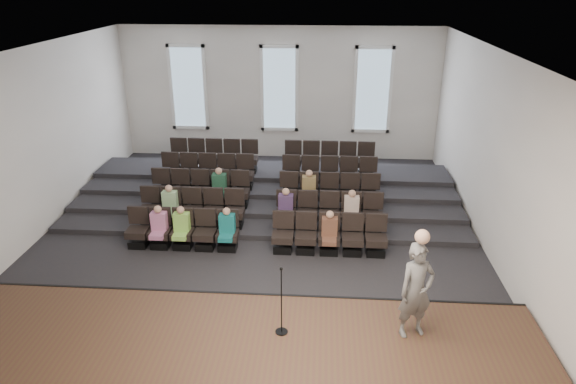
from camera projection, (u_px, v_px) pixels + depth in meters
name	position (u px, v px, depth m)	size (l,w,h in m)	color
ground	(258.00, 239.00, 14.05)	(14.00, 14.00, 0.00)	black
ceiling	(253.00, 52.00, 12.09)	(12.00, 14.00, 0.02)	white
wall_back	(280.00, 94.00, 19.51)	(12.00, 0.04, 5.00)	white
wall_front	(187.00, 326.00, 6.62)	(12.00, 0.04, 5.00)	white
wall_left	(28.00, 148.00, 13.46)	(0.04, 14.00, 5.00)	white
wall_right	(498.00, 158.00, 12.68)	(0.04, 14.00, 5.00)	white
stage	(223.00, 361.00, 9.27)	(11.80, 3.60, 0.50)	#3D241A
stage_lip	(239.00, 303.00, 10.89)	(11.80, 0.06, 0.52)	black
risers	(270.00, 188.00, 16.88)	(11.80, 4.80, 0.60)	black
seating_rows	(264.00, 194.00, 15.19)	(6.80, 4.70, 1.67)	black
windows	(279.00, 89.00, 19.37)	(8.44, 0.10, 3.24)	white
audience	(248.00, 209.00, 13.95)	(5.45, 2.64, 1.10)	#8CCA50
speaker	(416.00, 291.00, 9.24)	(0.68, 0.45, 1.87)	#5B5956
mic_stand	(282.00, 314.00, 9.46)	(0.24, 0.24, 1.41)	black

